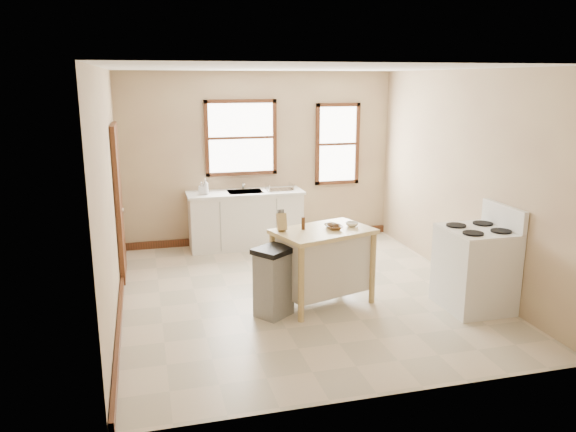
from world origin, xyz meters
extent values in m
plane|color=#ADA289|center=(0.00, 0.00, 0.00)|extent=(5.00, 5.00, 0.00)
plane|color=white|center=(0.00, 0.00, 2.80)|extent=(5.00, 5.00, 0.00)
cube|color=tan|center=(0.00, 2.50, 1.40)|extent=(4.50, 0.04, 2.80)
cube|color=tan|center=(-2.25, 0.00, 1.40)|extent=(0.04, 5.00, 2.80)
cube|color=tan|center=(2.25, 0.00, 1.40)|extent=(0.04, 5.00, 2.80)
cube|color=#3A210F|center=(-2.21, 1.30, 1.05)|extent=(0.06, 0.90, 2.10)
cube|color=#3A210F|center=(0.00, 2.47, 0.06)|extent=(4.50, 0.04, 0.12)
cube|color=#3A210F|center=(-2.22, 0.00, 0.06)|extent=(0.04, 5.00, 0.12)
cylinder|color=silver|center=(-0.30, 2.38, 1.03)|extent=(0.03, 0.03, 0.22)
imported|color=#B2B2B2|center=(-0.94, 2.13, 1.04)|extent=(0.10, 0.10, 0.25)
imported|color=#B2B2B2|center=(-1.00, 2.14, 1.02)|extent=(0.10, 0.11, 0.20)
cylinder|color=#402411|center=(-0.06, -0.32, 1.01)|extent=(0.06, 0.06, 0.15)
imported|color=brown|center=(0.31, -0.40, 0.96)|extent=(0.20, 0.20, 0.05)
imported|color=brown|center=(0.30, -0.29, 0.95)|extent=(0.22, 0.22, 0.04)
imported|color=white|center=(0.56, -0.32, 0.96)|extent=(0.17, 0.17, 0.05)
camera|label=1|loc=(-1.87, -6.50, 2.69)|focal=35.00mm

